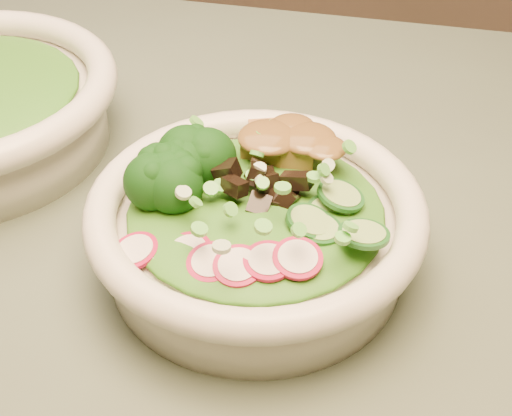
# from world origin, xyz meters

# --- Properties ---
(dining_table) EXTENTS (1.20, 0.80, 0.75)m
(dining_table) POSITION_xyz_m (0.00, 0.00, 0.64)
(dining_table) COLOR black
(dining_table) RESTS_ON ground
(salad_bowl) EXTENTS (0.23, 0.23, 0.06)m
(salad_bowl) POSITION_xyz_m (0.13, -0.02, 0.78)
(salad_bowl) COLOR silver
(salad_bowl) RESTS_ON dining_table
(lettuce_bed) EXTENTS (0.17, 0.17, 0.02)m
(lettuce_bed) POSITION_xyz_m (0.13, -0.02, 0.80)
(lettuce_bed) COLOR #225512
(lettuce_bed) RESTS_ON salad_bowl
(broccoli_florets) EXTENTS (0.09, 0.08, 0.04)m
(broccoli_florets) POSITION_xyz_m (0.08, -0.02, 0.81)
(broccoli_florets) COLOR black
(broccoli_florets) RESTS_ON salad_bowl
(radish_slices) EXTENTS (0.10, 0.07, 0.02)m
(radish_slices) POSITION_xyz_m (0.13, -0.08, 0.80)
(radish_slices) COLOR #A00C33
(radish_slices) RESTS_ON salad_bowl
(cucumber_slices) EXTENTS (0.08, 0.08, 0.03)m
(cucumber_slices) POSITION_xyz_m (0.19, -0.03, 0.81)
(cucumber_slices) COLOR #A1C56D
(cucumber_slices) RESTS_ON salad_bowl
(mushroom_heap) EXTENTS (0.08, 0.08, 0.03)m
(mushroom_heap) POSITION_xyz_m (0.14, -0.01, 0.81)
(mushroom_heap) COLOR black
(mushroom_heap) RESTS_ON salad_bowl
(tofu_cubes) EXTENTS (0.09, 0.08, 0.03)m
(tofu_cubes) POSITION_xyz_m (0.14, 0.03, 0.81)
(tofu_cubes) COLOR #A26B36
(tofu_cubes) RESTS_ON salad_bowl
(peanut_sauce) EXTENTS (0.06, 0.05, 0.01)m
(peanut_sauce) POSITION_xyz_m (0.14, 0.03, 0.82)
(peanut_sauce) COLOR brown
(peanut_sauce) RESTS_ON tofu_cubes
(scallion_garnish) EXTENTS (0.16, 0.16, 0.02)m
(scallion_garnish) POSITION_xyz_m (0.13, -0.02, 0.82)
(scallion_garnish) COLOR #5DBE43
(scallion_garnish) RESTS_ON salad_bowl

